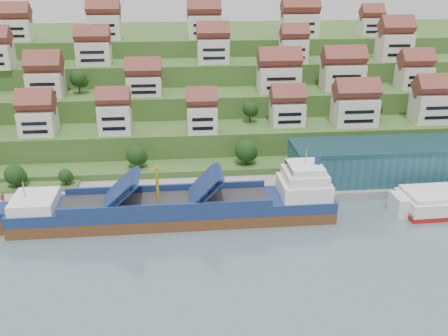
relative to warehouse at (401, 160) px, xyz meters
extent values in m
plane|color=slate|center=(-52.00, -17.00, -7.20)|extent=(300.00, 300.00, 0.00)
cube|color=gray|center=(-32.00, -2.00, -6.10)|extent=(180.00, 14.00, 2.20)
cube|color=#2D4C1E|center=(-52.00, 69.00, -5.20)|extent=(260.00, 128.00, 4.00)
cube|color=#2D4C1E|center=(-52.00, 74.00, -1.70)|extent=(260.00, 118.00, 11.00)
cube|color=#2D4C1E|center=(-52.00, 82.00, 1.80)|extent=(260.00, 102.00, 18.00)
cube|color=#2D4C1E|center=(-52.00, 90.00, 5.30)|extent=(260.00, 86.00, 25.00)
cube|color=#2D4C1E|center=(-52.00, 99.00, 8.30)|extent=(260.00, 68.00, 31.00)
cube|color=silver|center=(-101.09, 21.37, 7.33)|extent=(9.95, 8.57, 7.06)
cube|color=silver|center=(-78.91, 20.09, 8.09)|extent=(9.29, 7.03, 8.59)
cube|color=silver|center=(-53.50, 18.96, 7.71)|extent=(8.60, 7.62, 7.82)
cube|color=silver|center=(-26.99, 23.63, 7.29)|extent=(10.00, 7.73, 6.97)
cube|color=silver|center=(-6.43, 21.44, 8.01)|extent=(12.90, 8.26, 8.43)
cube|color=silver|center=(19.15, 22.33, 8.28)|extent=(12.68, 8.31, 8.96)
cube|color=silver|center=(-101.80, 38.46, 14.72)|extent=(10.72, 8.98, 7.84)
cube|color=silver|center=(-70.99, 37.84, 13.84)|extent=(11.00, 7.90, 6.07)
cube|color=silver|center=(-27.18, 37.63, 14.96)|extent=(13.33, 8.36, 8.32)
cube|color=silver|center=(-5.20, 39.16, 15.02)|extent=(13.64, 8.18, 8.43)
cube|color=silver|center=(19.20, 37.99, 14.54)|extent=(10.52, 8.04, 7.48)
cube|color=silver|center=(-88.45, 53.51, 21.72)|extent=(11.31, 7.30, 7.83)
cube|color=silver|center=(-47.52, 53.55, 21.94)|extent=(10.80, 7.79, 8.27)
cube|color=silver|center=(-19.47, 51.28, 21.86)|extent=(9.12, 7.14, 8.11)
cube|color=silver|center=(17.47, 52.62, 22.47)|extent=(11.20, 8.47, 9.34)
cube|color=silver|center=(-118.54, 72.01, 27.63)|extent=(11.12, 8.03, 7.67)
cube|color=silver|center=(-86.50, 71.84, 28.29)|extent=(11.72, 7.51, 8.99)
cube|color=silver|center=(-49.47, 72.23, 28.03)|extent=(12.15, 8.15, 8.45)
cube|color=silver|center=(-12.73, 72.34, 28.14)|extent=(13.75, 8.73, 8.67)
cube|color=silver|center=(16.06, 73.51, 27.21)|extent=(8.48, 7.05, 6.81)
ellipsoid|color=#1A3A13|center=(-41.74, 9.11, 0.96)|extent=(6.25, 6.25, 6.25)
ellipsoid|color=#1A3A13|center=(-72.54, 9.29, 0.61)|extent=(5.50, 5.50, 5.50)
ellipsoid|color=#1A3A13|center=(1.78, 26.11, 7.77)|extent=(4.90, 4.90, 4.90)
ellipsoid|color=#1A3A13|center=(15.02, 26.11, 9.87)|extent=(4.48, 4.48, 4.48)
ellipsoid|color=#1A3A13|center=(-38.10, 26.66, 8.20)|extent=(4.62, 4.62, 4.62)
ellipsoid|color=#1A3A13|center=(-8.36, 42.83, 15.70)|extent=(4.83, 4.83, 4.83)
ellipsoid|color=#1A3A13|center=(-104.33, 42.38, 14.30)|extent=(6.32, 6.32, 6.32)
ellipsoid|color=#1A3A13|center=(-92.14, 40.97, 15.81)|extent=(5.43, 5.43, 5.43)
ellipsoid|color=#1A3A13|center=(-19.98, 58.94, 23.27)|extent=(4.59, 4.59, 4.59)
ellipsoid|color=#1A3A13|center=(-15.37, 56.97, 21.57)|extent=(4.81, 4.81, 4.81)
ellipsoid|color=#1A3A13|center=(-103.58, 2.00, -0.99)|extent=(5.29, 5.29, 5.29)
ellipsoid|color=#1A3A13|center=(-90.70, 2.00, -1.85)|extent=(3.63, 3.63, 3.63)
cube|color=#214B5A|center=(0.00, 0.00, 0.00)|extent=(60.00, 15.00, 10.00)
cylinder|color=gray|center=(-34.00, -7.00, -1.00)|extent=(0.16, 0.16, 8.00)
cube|color=maroon|center=(-33.40, -7.00, 2.60)|extent=(1.20, 0.05, 0.80)
cube|color=#5A331B|center=(-61.92, -15.63, -6.20)|extent=(75.81, 12.25, 4.85)
cube|color=navy|center=(-61.92, -15.63, -3.03)|extent=(75.81, 12.37, 2.52)
cube|color=white|center=(-93.95, -15.89, -0.60)|extent=(9.79, 11.14, 2.52)
cube|color=#262628|center=(-63.86, -15.65, -1.76)|extent=(48.61, 10.29, 0.29)
cube|color=navy|center=(-74.54, -15.73, 1.54)|extent=(7.36, 10.77, 6.71)
cube|color=navy|center=(-55.12, -15.58, 1.54)|extent=(6.99, 10.77, 7.09)
cylinder|color=#C19016|center=(-65.80, -15.66, 2.51)|extent=(0.68, 0.68, 8.74)
cube|color=white|center=(-30.86, -15.39, 0.08)|extent=(11.74, 11.16, 3.88)
cube|color=white|center=(-30.86, -15.39, 3.19)|extent=(9.79, 9.98, 2.43)
cube|color=white|center=(-30.86, -15.39, 5.23)|extent=(7.84, 8.80, 1.75)
cylinder|color=navy|center=(-27.94, -15.36, 7.07)|extent=(1.57, 1.57, 2.14)
camera|label=1|loc=(-60.31, -122.41, 49.73)|focal=40.00mm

